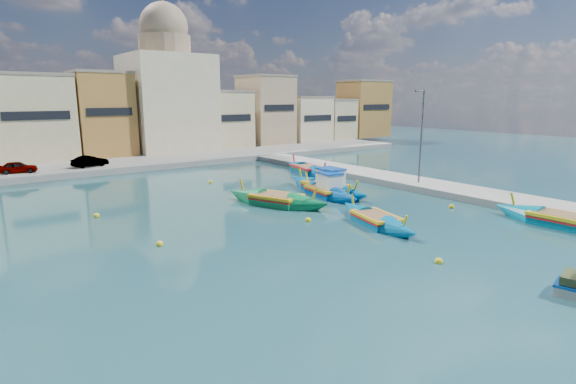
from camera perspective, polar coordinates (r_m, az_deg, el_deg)
name	(u,v)px	position (r m, az deg, el deg)	size (l,w,h in m)	color
ground	(296,250)	(22.45, 1.01, -7.34)	(160.00, 160.00, 0.00)	#123238
east_quay	(490,197)	(35.95, 24.32, -0.60)	(4.00, 70.00, 0.50)	gray
north_quay	(110,166)	(50.93, -21.67, 3.10)	(80.00, 8.00, 0.60)	gray
north_townhouses	(145,117)	(59.49, -17.69, 9.10)	(83.20, 7.87, 10.19)	#CCBE8D
church_block	(167,89)	(61.22, -15.10, 12.51)	(10.00, 10.00, 19.10)	beige
quay_street_lamp	(421,136)	(38.12, 16.52, 6.85)	(1.18, 0.16, 8.00)	#595B60
luzzu_turquoise_cabin	(326,188)	(35.66, 4.87, 0.54)	(2.57, 9.76, 3.11)	#00619E
luzzu_blue_cabin	(326,192)	(34.35, 4.90, 0.06)	(3.19, 8.35, 2.88)	#0052AB
luzzu_cyan_mid	(308,171)	(44.42, 2.56, 2.73)	(3.92, 9.32, 2.68)	#00589C
luzzu_green	(276,201)	(31.47, -1.48, -1.13)	(5.14, 8.61, 2.65)	#0B7841
luzzu_blue_south	(376,221)	(27.22, 11.11, -3.57)	(3.63, 7.90, 2.22)	#006CA5
luzzu_cyan_south	(562,222)	(30.80, 31.46, -3.24)	(2.26, 8.36, 2.59)	#007E9D
mooring_buoys	(272,216)	(28.22, -2.09, -3.11)	(20.40, 24.11, 0.36)	yellow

